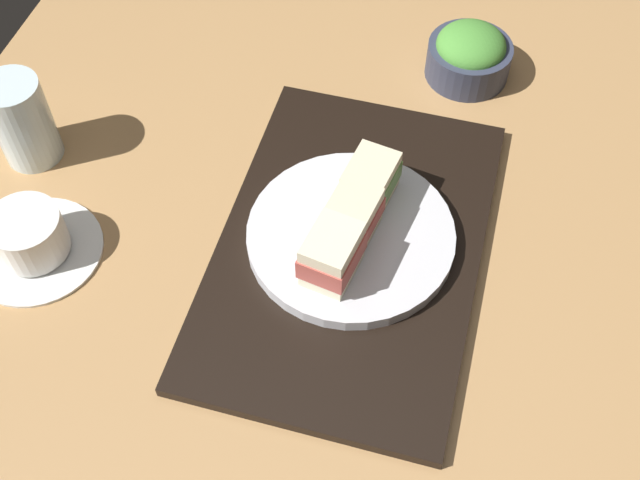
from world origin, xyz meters
TOP-DOWN VIEW (x-y plane):
  - ground_plane at (0.00, 0.00)cm, footprint 140.00×100.00cm
  - serving_tray at (-1.58, -4.14)cm, footprint 44.33×28.75cm
  - sandwich_plate at (-1.00, -4.03)cm, footprint 23.19×23.19cm
  - sandwich_near at (-6.54, -3.27)cm, footprint 7.50×6.25cm
  - sandwich_middle at (-1.00, -4.03)cm, footprint 7.45×6.20cm
  - sandwich_far at (4.53, -4.79)cm, footprint 7.20×6.13cm
  - salad_bowl at (30.63, -12.13)cm, footprint 11.04×11.04cm
  - coffee_cup at (-10.90, 30.08)cm, footprint 14.96×14.96cm
  - drinking_glass at (2.61, 36.99)cm, footprint 6.98×6.98cm

SIDE VIEW (x-z plane):
  - ground_plane at x=0.00cm, z-range -3.00..0.00cm
  - serving_tray at x=-1.58cm, z-range 0.00..1.45cm
  - sandwich_plate at x=-1.00cm, z-range 1.45..3.03cm
  - coffee_cup at x=-10.90cm, z-range -0.48..5.46cm
  - salad_bowl at x=30.63cm, z-range -0.26..7.03cm
  - sandwich_far at x=4.53cm, z-range 3.03..8.21cm
  - sandwich_middle at x=-1.00cm, z-range 3.03..8.21cm
  - drinking_glass at x=2.61cm, z-range 0.00..11.33cm
  - sandwich_near at x=-6.54cm, z-range 3.03..9.06cm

